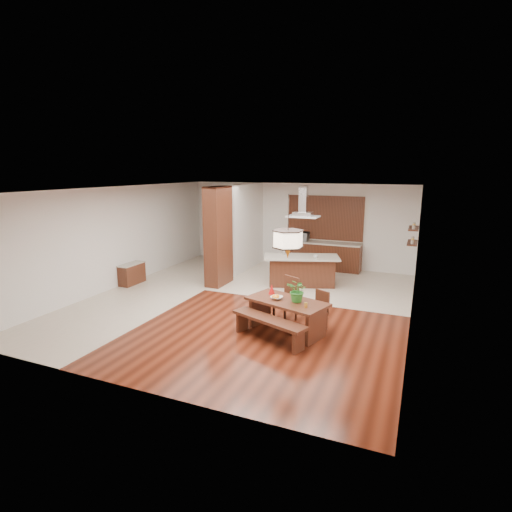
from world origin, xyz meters
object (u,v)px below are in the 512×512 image
at_px(dining_chair_right, 317,311).
at_px(fruit_bowl, 277,298).
at_px(pendant_lantern, 288,227).
at_px(hallway_console, 132,274).
at_px(dining_bench, 269,329).
at_px(foliage_plant, 298,291).
at_px(dining_table, 287,309).
at_px(kitchen_island, 302,270).
at_px(microwave, 300,236).
at_px(island_cup, 316,256).
at_px(range_hood, 303,202).
at_px(dining_chair_left, 285,299).

bearing_deg(dining_chair_right, fruit_bowl, -127.76).
bearing_deg(pendant_lantern, hallway_console, 163.32).
height_order(dining_bench, foliage_plant, foliage_plant).
height_order(dining_table, kitchen_island, kitchen_island).
xyz_separation_m(fruit_bowl, microwave, (-1.15, 5.60, 0.37)).
bearing_deg(island_cup, range_hood, 166.14).
bearing_deg(microwave, island_cup, -63.78).
relative_size(hallway_console, microwave, 1.61).
distance_m(hallway_console, range_hood, 5.50).
bearing_deg(dining_table, foliage_plant, -3.26).
bearing_deg(dining_bench, kitchen_island, 97.15).
distance_m(fruit_bowl, kitchen_island, 3.50).
bearing_deg(dining_table, dining_bench, -107.76).
bearing_deg(range_hood, pendant_lantern, -78.70).
distance_m(dining_bench, dining_chair_right, 1.21).
relative_size(dining_table, dining_chair_right, 2.20).
bearing_deg(fruit_bowl, dining_chair_right, 25.53).
relative_size(hallway_console, range_hood, 0.98).
xyz_separation_m(hallway_console, microwave, (4.03, 3.97, 0.79)).
bearing_deg(microwave, foliage_plant, -74.18).
distance_m(kitchen_island, island_cup, 0.65).
xyz_separation_m(dining_table, pendant_lantern, (-0.00, 0.00, 1.73)).
bearing_deg(dining_chair_left, range_hood, 125.93).
relative_size(kitchen_island, range_hood, 2.61).
height_order(dining_bench, island_cup, island_cup).
height_order(dining_chair_left, dining_chair_right, dining_chair_left).
height_order(pendant_lantern, kitchen_island, pendant_lantern).
bearing_deg(fruit_bowl, microwave, 101.58).
relative_size(dining_chair_left, dining_chair_right, 1.19).
height_order(dining_chair_left, range_hood, range_hood).
bearing_deg(foliage_plant, kitchen_island, 104.99).
xyz_separation_m(hallway_console, dining_chair_right, (5.96, -1.26, 0.11)).
bearing_deg(foliage_plant, hallway_console, 163.86).
height_order(foliage_plant, island_cup, foliage_plant).
height_order(fruit_bowl, island_cup, island_cup).
relative_size(dining_bench, microwave, 3.13).
height_order(foliage_plant, microwave, microwave).
relative_size(fruit_bowl, microwave, 0.45).
bearing_deg(dining_bench, range_hood, 97.15).
height_order(range_hood, island_cup, range_hood).
height_order(pendant_lantern, island_cup, pendant_lantern).
height_order(range_hood, microwave, range_hood).
bearing_deg(hallway_console, dining_table, -16.68).
height_order(dining_bench, kitchen_island, kitchen_island).
distance_m(pendant_lantern, island_cup, 3.60).
relative_size(dining_chair_right, kitchen_island, 0.36).
height_order(hallway_console, pendant_lantern, pendant_lantern).
distance_m(dining_chair_left, microwave, 5.13).
xyz_separation_m(hallway_console, dining_bench, (5.22, -2.20, -0.08)).
xyz_separation_m(dining_chair_right, island_cup, (-0.81, 2.99, 0.52)).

